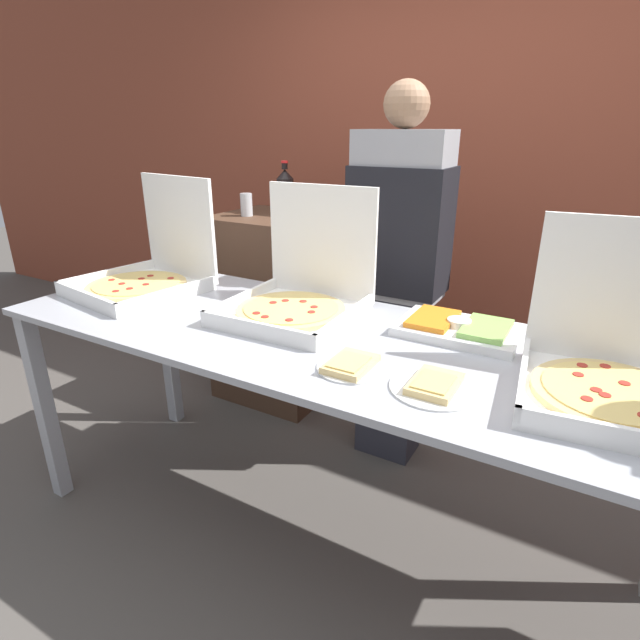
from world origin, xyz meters
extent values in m
plane|color=#514C47|center=(0.00, 0.00, 0.00)|extent=(16.00, 16.00, 0.00)
cube|color=brown|center=(0.00, 1.70, 1.40)|extent=(10.00, 0.06, 2.80)
cube|color=#A8AAB2|center=(0.00, 0.00, 0.89)|extent=(2.42, 0.81, 0.02)
cube|color=#A8AAB2|center=(-1.16, -0.36, 0.44)|extent=(0.06, 0.06, 0.88)
cube|color=#A8AAB2|center=(-1.16, 0.36, 0.44)|extent=(0.06, 0.06, 0.88)
cube|color=white|center=(-0.17, 0.08, 0.91)|extent=(0.48, 0.48, 0.02)
cube|color=white|center=(-0.16, -0.14, 0.94)|extent=(0.47, 0.03, 0.04)
cube|color=white|center=(-0.40, 0.07, 0.94)|extent=(0.03, 0.47, 0.04)
cube|color=white|center=(0.05, 0.09, 0.94)|extent=(0.03, 0.47, 0.04)
cube|color=white|center=(-0.18, 0.32, 1.15)|extent=(0.47, 0.03, 0.44)
cylinder|color=#E5C17A|center=(-0.17, 0.08, 0.93)|extent=(0.41, 0.41, 0.02)
cylinder|color=#EFCC70|center=(-0.17, 0.08, 0.94)|extent=(0.35, 0.35, 0.00)
cylinder|color=#B22D23|center=(-0.08, 0.07, 0.95)|extent=(0.03, 0.03, 0.00)
cylinder|color=#B22D23|center=(-0.10, 0.12, 0.95)|extent=(0.03, 0.03, 0.00)
cylinder|color=#B22D23|center=(-0.16, 0.16, 0.95)|extent=(0.03, 0.03, 0.00)
cylinder|color=#B22D23|center=(-0.23, 0.13, 0.95)|extent=(0.03, 0.03, 0.00)
cylinder|color=#B22D23|center=(-0.26, 0.09, 0.95)|extent=(0.03, 0.03, 0.00)
cylinder|color=#B22D23|center=(-0.24, -0.04, 0.95)|extent=(0.03, 0.03, 0.00)
cylinder|color=#B22D23|center=(-0.19, -0.05, 0.95)|extent=(0.03, 0.03, 0.00)
cylinder|color=#B22D23|center=(-0.10, -0.04, 0.95)|extent=(0.03, 0.03, 0.00)
cube|color=white|center=(0.88, -0.04, 0.91)|extent=(0.49, 0.49, 0.02)
cube|color=white|center=(0.91, -0.25, 0.94)|extent=(0.45, 0.06, 0.04)
cube|color=white|center=(0.67, -0.06, 0.94)|extent=(0.06, 0.45, 0.04)
cube|color=white|center=(0.86, 0.19, 1.14)|extent=(0.45, 0.06, 0.42)
cylinder|color=#E5C17A|center=(0.88, -0.04, 0.93)|extent=(0.39, 0.39, 0.02)
cylinder|color=#EFCC70|center=(0.88, -0.04, 0.94)|extent=(0.34, 0.34, 0.00)
cylinder|color=#B22D23|center=(0.91, 0.02, 0.95)|extent=(0.03, 0.03, 0.00)
cylinder|color=#B22D23|center=(0.86, 0.10, 0.95)|extent=(0.03, 0.03, 0.00)
cylinder|color=#B22D23|center=(0.80, 0.08, 0.95)|extent=(0.03, 0.03, 0.00)
cylinder|color=#B22D23|center=(0.80, 0.01, 0.95)|extent=(0.03, 0.03, 0.00)
cylinder|color=#B22D23|center=(0.84, -0.06, 0.95)|extent=(0.03, 0.03, 0.00)
cylinder|color=#B22D23|center=(0.83, -0.12, 0.95)|extent=(0.03, 0.03, 0.00)
cylinder|color=#B22D23|center=(0.87, -0.08, 0.95)|extent=(0.03, 0.03, 0.00)
cube|color=white|center=(-0.91, 0.01, 0.91)|extent=(0.54, 0.54, 0.02)
cube|color=white|center=(-0.95, -0.22, 0.94)|extent=(0.47, 0.09, 0.04)
cube|color=white|center=(-1.14, 0.04, 0.94)|extent=(0.09, 0.47, 0.04)
cube|color=white|center=(-0.69, -0.03, 0.94)|extent=(0.09, 0.47, 0.04)
cube|color=white|center=(-0.88, 0.25, 1.15)|extent=(0.47, 0.09, 0.45)
cylinder|color=#E5C17A|center=(-0.91, 0.01, 0.93)|extent=(0.42, 0.42, 0.02)
cylinder|color=#EFCC70|center=(-0.91, 0.01, 0.94)|extent=(0.36, 0.36, 0.00)
cylinder|color=#B22D23|center=(-0.86, 0.01, 0.95)|extent=(0.03, 0.03, 0.00)
cylinder|color=#B22D23|center=(-0.84, 0.13, 0.95)|extent=(0.03, 0.03, 0.00)
cylinder|color=#B22D23|center=(-0.94, 0.11, 0.95)|extent=(0.03, 0.03, 0.00)
cylinder|color=#B22D23|center=(-0.94, 0.06, 0.95)|extent=(0.03, 0.03, 0.00)
cylinder|color=#B22D23|center=(-1.04, -0.02, 0.95)|extent=(0.03, 0.03, 0.00)
cylinder|color=#B22D23|center=(-0.96, -0.03, 0.95)|extent=(0.03, 0.03, 0.00)
cylinder|color=#B22D23|center=(-0.89, -0.12, 0.95)|extent=(0.03, 0.03, 0.00)
cylinder|color=#B22D23|center=(-0.87, -0.07, 0.95)|extent=(0.03, 0.03, 0.00)
cylinder|color=white|center=(0.47, -0.18, 0.91)|extent=(0.25, 0.25, 0.01)
cube|color=#E5C17A|center=(0.47, -0.18, 0.92)|extent=(0.12, 0.17, 0.02)
cube|color=#EFCC70|center=(0.47, -0.20, 0.93)|extent=(0.09, 0.12, 0.01)
cylinder|color=white|center=(0.21, -0.19, 0.91)|extent=(0.20, 0.20, 0.01)
cube|color=#E5C17A|center=(0.21, -0.19, 0.92)|extent=(0.12, 0.17, 0.02)
cube|color=#EFCC70|center=(0.21, -0.20, 0.93)|extent=(0.09, 0.12, 0.01)
cube|color=white|center=(0.41, 0.23, 0.92)|extent=(0.41, 0.27, 0.03)
cube|color=orange|center=(0.32, 0.23, 0.94)|extent=(0.14, 0.22, 0.02)
cube|color=#8CC65B|center=(0.51, 0.23, 0.94)|extent=(0.14, 0.22, 0.02)
cylinder|color=white|center=(0.41, 0.23, 0.95)|extent=(0.08, 0.08, 0.02)
cube|color=#4C3323|center=(-0.84, 0.94, 0.55)|extent=(0.63, 0.57, 1.11)
cylinder|color=black|center=(-0.82, 1.03, 1.20)|extent=(0.10, 0.10, 0.19)
cone|color=black|center=(-0.82, 1.03, 1.33)|extent=(0.10, 0.10, 0.05)
cylinder|color=black|center=(-0.82, 1.03, 1.37)|extent=(0.03, 0.03, 0.03)
cylinder|color=red|center=(-0.82, 1.03, 1.39)|extent=(0.04, 0.04, 0.01)
cylinder|color=silver|center=(-0.96, 0.85, 1.17)|extent=(0.07, 0.07, 0.12)
cylinder|color=silver|center=(-0.96, 0.85, 1.23)|extent=(0.06, 0.06, 0.00)
cube|color=#2D2D38|center=(0.00, 0.70, 0.42)|extent=(0.28, 0.20, 0.84)
cube|color=#99999E|center=(0.00, 0.70, 1.20)|extent=(0.40, 0.22, 0.72)
cube|color=black|center=(0.00, 0.70, 1.14)|extent=(0.42, 0.24, 0.55)
sphere|color=#9E7556|center=(0.00, 0.70, 1.66)|extent=(0.19, 0.19, 0.19)
camera|label=1|loc=(0.79, -1.38, 1.57)|focal=28.00mm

